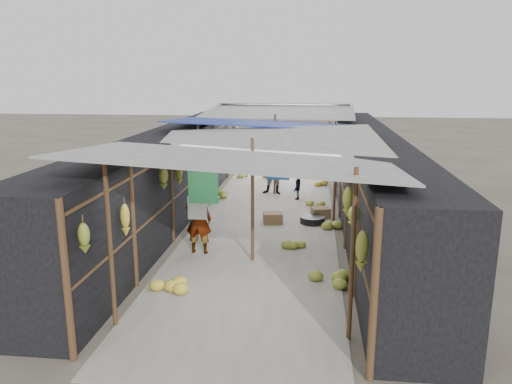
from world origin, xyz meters
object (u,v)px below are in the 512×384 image
at_px(black_basin, 312,220).
at_px(vendor_seated, 297,185).
at_px(shopper_blue, 274,170).
at_px(crate_near, 273,218).
at_px(vendor_elderly, 198,219).

bearing_deg(black_basin, vendor_seated, 101.33).
height_order(shopper_blue, vendor_seated, shopper_blue).
distance_m(crate_near, shopper_blue, 3.37).
distance_m(crate_near, black_basin, 1.05).
xyz_separation_m(black_basin, vendor_seated, (-0.50, 2.52, 0.37)).
height_order(black_basin, shopper_blue, shopper_blue).
xyz_separation_m(crate_near, vendor_seated, (0.53, 2.66, 0.32)).
xyz_separation_m(crate_near, black_basin, (1.03, 0.14, -0.05)).
height_order(vendor_elderly, vendor_seated, vendor_elderly).
height_order(crate_near, vendor_seated, vendor_seated).
bearing_deg(crate_near, black_basin, -1.22).
relative_size(vendor_elderly, vendor_seated, 1.66).
xyz_separation_m(vendor_elderly, shopper_blue, (1.20, 5.68, 0.04)).
distance_m(black_basin, shopper_blue, 3.47).
distance_m(crate_near, vendor_elderly, 2.85).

